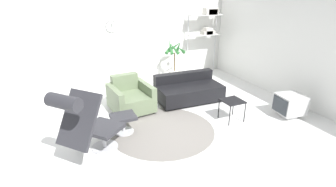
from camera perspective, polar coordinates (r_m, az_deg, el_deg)
name	(u,v)px	position (r m, az deg, el deg)	size (l,w,h in m)	color
ground_plane	(164,124)	(5.19, -0.77, -6.76)	(12.00, 12.00, 0.00)	white
wall_back	(122,32)	(7.39, -10.06, 13.07)	(12.00, 0.09, 2.80)	silver
wall_right	(295,41)	(6.62, 25.95, 10.24)	(0.06, 12.00, 2.80)	silver
round_rug	(162,130)	(5.00, -1.27, -7.92)	(1.97, 1.97, 0.01)	slate
lounge_chair	(84,120)	(4.04, -17.73, -5.45)	(1.15, 1.09, 1.21)	#BCBCC1
ottoman	(123,120)	(4.89, -9.71, -5.71)	(0.45, 0.38, 0.35)	#BCBCC1
armchair_red	(130,99)	(5.71, -8.19, -1.12)	(0.90, 0.94, 0.75)	silver
couch_low	(188,91)	(6.22, 4.44, 0.61)	(1.53, 0.88, 0.62)	black
side_table	(232,103)	(5.36, 13.83, -1.94)	(0.41, 0.41, 0.43)	black
crt_television	(290,105)	(5.97, 25.00, -2.29)	(0.57, 0.55, 0.47)	#B7B7B7
potted_plant	(175,64)	(7.55, 1.44, 6.41)	(0.62, 0.65, 1.20)	silver
shelf_unit	(208,22)	(8.10, 8.73, 15.18)	(1.03, 0.28, 2.08)	#BCBCC1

